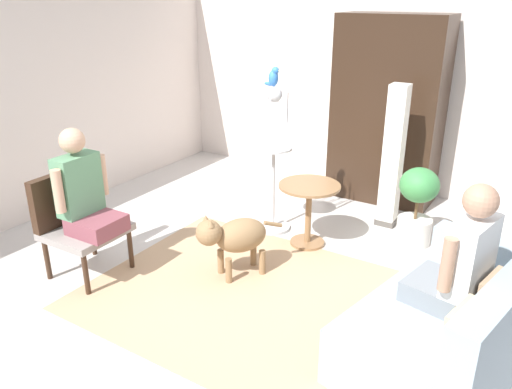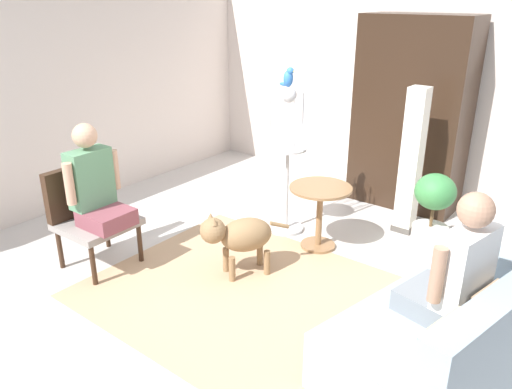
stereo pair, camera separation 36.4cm
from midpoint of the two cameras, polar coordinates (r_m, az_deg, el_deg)
ground_plane at (r=4.10m, az=3.12°, el=-12.22°), size 7.25×7.25×0.00m
back_wall at (r=6.26m, az=20.23°, el=11.56°), size 6.46×0.12×2.62m
left_wall at (r=5.89m, az=-19.72°, el=11.04°), size 0.12×6.64×2.62m
area_rug at (r=4.04m, az=5.76°, el=-12.81°), size 3.20×2.05×0.01m
couch at (r=3.60m, az=24.36°, el=-14.36°), size 1.21×1.76×0.80m
armchair at (r=4.63m, az=-16.42°, el=-1.64°), size 0.59×0.61×0.89m
person_on_couch at (r=3.35m, az=24.72°, el=-7.94°), size 0.52×0.56×0.86m
person_on_armchair at (r=4.42m, az=-15.59°, el=1.01°), size 0.47×0.53×0.87m
round_end_table at (r=4.79m, az=9.40°, el=-1.43°), size 0.58×0.58×0.62m
dog at (r=4.28m, az=0.57°, el=-4.68°), size 0.50×0.71×0.60m
bird_cage_stand at (r=5.01m, az=5.66°, el=3.35°), size 0.37×0.37×1.48m
parrot at (r=4.81m, az=5.92°, el=13.03°), size 0.17×0.10×0.18m
potted_plant at (r=4.99m, az=21.38°, el=-1.70°), size 0.37×0.37×0.77m
column_lamp at (r=5.25m, az=19.10°, el=3.37°), size 0.20×0.20×1.48m
armoire_cabinet at (r=5.92m, az=18.91°, el=8.57°), size 1.19×0.56×2.10m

